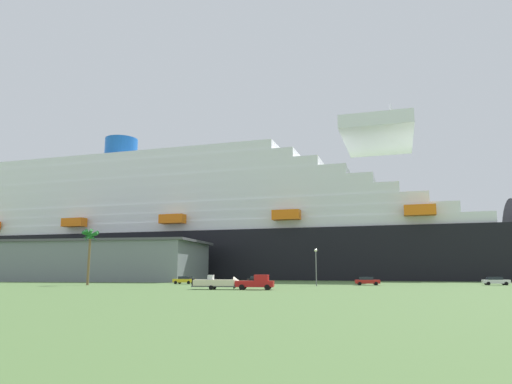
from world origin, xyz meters
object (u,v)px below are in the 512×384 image
palm_tree (90,239)px  parked_car_black_coupe (257,279)px  parked_car_red_hatchback (367,281)px  parked_car_white_van (495,281)px  small_boat_on_trailer (219,283)px  cruise_ship (190,228)px  street_lamp (316,261)px  pickup_truck (257,283)px  parked_car_yellow_taxi (184,280)px

palm_tree → parked_car_black_coupe: bearing=33.5°
parked_car_red_hatchback → parked_car_white_van: size_ratio=0.99×
small_boat_on_trailer → palm_tree: (-30.85, 14.47, 7.95)m
cruise_ship → small_boat_on_trailer: cruise_ship is taller
street_lamp → parked_car_white_van: street_lamp is taller
palm_tree → parked_car_red_hatchback: (52.82, 10.70, -8.08)m
pickup_truck → parked_car_yellow_taxi: size_ratio=1.24×
small_boat_on_trailer → parked_car_black_coupe: size_ratio=1.77×
palm_tree → parked_car_yellow_taxi: (15.63, 10.92, -8.08)m
small_boat_on_trailer → parked_car_white_van: small_boat_on_trailer is taller
parked_car_white_van → parked_car_black_coupe: (-47.69, 3.03, -0.00)m
parked_car_yellow_taxi → parked_car_black_coupe: (13.77, 8.55, 0.00)m
small_boat_on_trailer → parked_car_red_hatchback: small_boat_on_trailer is taller
palm_tree → street_lamp: 44.13m
parked_car_white_van → street_lamp: bearing=-158.4°
pickup_truck → palm_tree: bearing=158.9°
street_lamp → parked_car_white_van: (33.30, 13.15, -3.64)m
pickup_truck → parked_car_black_coupe: pickup_truck is taller
parked_car_yellow_taxi → parked_car_black_coupe: 16.20m
palm_tree → parked_car_red_hatchback: bearing=11.4°
cruise_ship → palm_tree: 70.14m
pickup_truck → parked_car_yellow_taxi: (-20.82, 25.01, -0.21)m
pickup_truck → street_lamp: size_ratio=0.85×
pickup_truck → palm_tree: 39.86m
palm_tree → parked_car_black_coupe: (29.40, 19.47, -8.08)m
small_boat_on_trailer → street_lamp: (12.94, 17.75, 3.52)m
cruise_ship → parked_car_white_van: cruise_ship is taller
cruise_ship → street_lamp: cruise_ship is taller
pickup_truck → small_boat_on_trailer: pickup_truck is taller
street_lamp → parked_car_white_van: bearing=21.6°
street_lamp → parked_car_black_coupe: (-14.39, 16.19, -3.65)m
palm_tree → parked_car_red_hatchback: palm_tree is taller
small_boat_on_trailer → parked_car_black_coupe: 33.96m
parked_car_red_hatchback → street_lamp: bearing=-140.6°
palm_tree → parked_car_white_van: size_ratio=2.26×
small_boat_on_trailer → parked_car_yellow_taxi: 29.60m
small_boat_on_trailer → parked_car_black_coupe: (-1.45, 33.93, -0.13)m
street_lamp → parked_car_white_van: 35.99m
palm_tree → parked_car_yellow_taxi: 20.71m
street_lamp → pickup_truck: bearing=-112.9°
parked_car_yellow_taxi → parked_car_black_coupe: same height
cruise_ship → parked_car_red_hatchback: bearing=-45.5°
cruise_ship → parked_car_yellow_taxi: size_ratio=53.81×
palm_tree → street_lamp: palm_tree is taller
street_lamp → parked_car_yellow_taxi: (-28.16, 7.64, -3.65)m
parked_car_red_hatchback → parked_car_white_van: bearing=13.3°
street_lamp → parked_car_red_hatchback: size_ratio=1.41×
small_boat_on_trailer → street_lamp: size_ratio=1.29×
pickup_truck → street_lamp: (7.34, 17.37, 3.43)m
parked_car_yellow_taxi → parked_car_black_coupe: size_ratio=0.94×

